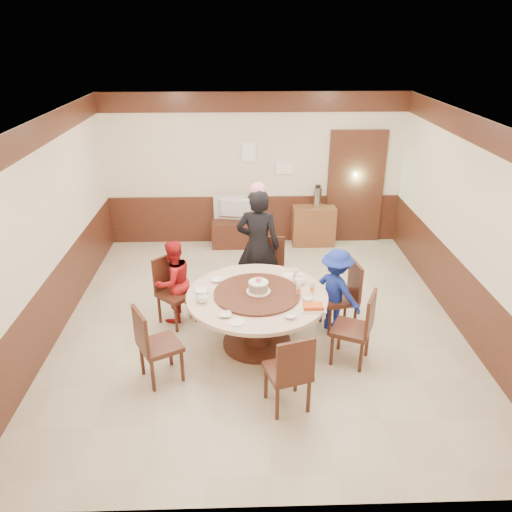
{
  "coord_description": "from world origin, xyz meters",
  "views": [
    {
      "loc": [
        -0.25,
        -6.04,
        3.82
      ],
      "look_at": [
        -0.06,
        -0.14,
        1.1
      ],
      "focal_mm": 35.0,
      "sensor_mm": 36.0,
      "label": 1
    }
  ],
  "objects_px": {
    "person_standing": "(258,246)",
    "birthday_cake": "(258,287)",
    "person_red": "(174,282)",
    "tv_stand": "(235,233)",
    "person_blue": "(336,291)",
    "side_cabinet": "(313,226)",
    "shrimp_platter": "(313,307)",
    "television": "(234,209)",
    "banquet_table": "(257,309)",
    "thermos": "(317,197)"
  },
  "relations": [
    {
      "from": "person_standing",
      "to": "birthday_cake",
      "type": "distance_m",
      "value": 1.19
    },
    {
      "from": "person_red",
      "to": "tv_stand",
      "type": "xyz_separation_m",
      "value": [
        0.82,
        2.63,
        -0.35
      ]
    },
    {
      "from": "person_blue",
      "to": "side_cabinet",
      "type": "relative_size",
      "value": 1.48
    },
    {
      "from": "shrimp_platter",
      "to": "television",
      "type": "bearing_deg",
      "value": 104.82
    },
    {
      "from": "person_red",
      "to": "television",
      "type": "bearing_deg",
      "value": -148.01
    },
    {
      "from": "tv_stand",
      "to": "television",
      "type": "bearing_deg",
      "value": 0.0
    },
    {
      "from": "television",
      "to": "person_blue",
      "type": "bearing_deg",
      "value": 125.97
    },
    {
      "from": "banquet_table",
      "to": "shrimp_platter",
      "type": "relative_size",
      "value": 5.95
    },
    {
      "from": "person_standing",
      "to": "person_blue",
      "type": "relative_size",
      "value": 1.49
    },
    {
      "from": "person_blue",
      "to": "birthday_cake",
      "type": "xyz_separation_m",
      "value": [
        -1.06,
        -0.33,
        0.26
      ]
    },
    {
      "from": "banquet_table",
      "to": "tv_stand",
      "type": "bearing_deg",
      "value": 95.45
    },
    {
      "from": "tv_stand",
      "to": "thermos",
      "type": "relative_size",
      "value": 2.24
    },
    {
      "from": "shrimp_platter",
      "to": "thermos",
      "type": "bearing_deg",
      "value": 81.17
    },
    {
      "from": "person_blue",
      "to": "shrimp_platter",
      "type": "bearing_deg",
      "value": 107.72
    },
    {
      "from": "person_blue",
      "to": "birthday_cake",
      "type": "height_order",
      "value": "person_blue"
    },
    {
      "from": "banquet_table",
      "to": "person_red",
      "type": "xyz_separation_m",
      "value": [
        -1.14,
        0.66,
        0.07
      ]
    },
    {
      "from": "banquet_table",
      "to": "birthday_cake",
      "type": "xyz_separation_m",
      "value": [
        0.02,
        0.02,
        0.32
      ]
    },
    {
      "from": "banquet_table",
      "to": "side_cabinet",
      "type": "xyz_separation_m",
      "value": [
        1.19,
        3.32,
        -0.16
      ]
    },
    {
      "from": "person_red",
      "to": "side_cabinet",
      "type": "relative_size",
      "value": 1.51
    },
    {
      "from": "person_standing",
      "to": "tv_stand",
      "type": "distance_m",
      "value": 2.2
    },
    {
      "from": "banquet_table",
      "to": "birthday_cake",
      "type": "relative_size",
      "value": 5.8
    },
    {
      "from": "person_standing",
      "to": "banquet_table",
      "type": "bearing_deg",
      "value": 97.68
    },
    {
      "from": "person_red",
      "to": "thermos",
      "type": "relative_size",
      "value": 3.17
    },
    {
      "from": "television",
      "to": "person_red",
      "type": "bearing_deg",
      "value": 83.32
    },
    {
      "from": "person_red",
      "to": "tv_stand",
      "type": "relative_size",
      "value": 1.42
    },
    {
      "from": "birthday_cake",
      "to": "television",
      "type": "height_order",
      "value": "birthday_cake"
    },
    {
      "from": "person_standing",
      "to": "side_cabinet",
      "type": "relative_size",
      "value": 2.21
    },
    {
      "from": "banquet_table",
      "to": "birthday_cake",
      "type": "height_order",
      "value": "birthday_cake"
    },
    {
      "from": "person_red",
      "to": "side_cabinet",
      "type": "bearing_deg",
      "value": -171.78
    },
    {
      "from": "banquet_table",
      "to": "shrimp_platter",
      "type": "height_order",
      "value": "shrimp_platter"
    },
    {
      "from": "thermos",
      "to": "banquet_table",
      "type": "bearing_deg",
      "value": -110.38
    },
    {
      "from": "banquet_table",
      "to": "person_red",
      "type": "distance_m",
      "value": 1.32
    },
    {
      "from": "banquet_table",
      "to": "thermos",
      "type": "relative_size",
      "value": 4.7
    },
    {
      "from": "person_standing",
      "to": "thermos",
      "type": "xyz_separation_m",
      "value": [
        1.18,
        2.11,
        0.06
      ]
    },
    {
      "from": "banquet_table",
      "to": "television",
      "type": "bearing_deg",
      "value": 95.45
    },
    {
      "from": "television",
      "to": "side_cabinet",
      "type": "distance_m",
      "value": 1.54
    },
    {
      "from": "person_standing",
      "to": "tv_stand",
      "type": "relative_size",
      "value": 2.08
    },
    {
      "from": "person_standing",
      "to": "thermos",
      "type": "relative_size",
      "value": 4.65
    },
    {
      "from": "tv_stand",
      "to": "side_cabinet",
      "type": "bearing_deg",
      "value": 1.15
    },
    {
      "from": "birthday_cake",
      "to": "television",
      "type": "bearing_deg",
      "value": 95.81
    },
    {
      "from": "birthday_cake",
      "to": "thermos",
      "type": "relative_size",
      "value": 0.81
    },
    {
      "from": "shrimp_platter",
      "to": "side_cabinet",
      "type": "height_order",
      "value": "shrimp_platter"
    },
    {
      "from": "person_blue",
      "to": "banquet_table",
      "type": "bearing_deg",
      "value": 65.31
    },
    {
      "from": "birthday_cake",
      "to": "banquet_table",
      "type": "bearing_deg",
      "value": -130.55
    },
    {
      "from": "person_red",
      "to": "shrimp_platter",
      "type": "relative_size",
      "value": 4.01
    },
    {
      "from": "person_blue",
      "to": "birthday_cake",
      "type": "distance_m",
      "value": 1.14
    },
    {
      "from": "person_red",
      "to": "shrimp_platter",
      "type": "distance_m",
      "value": 2.09
    },
    {
      "from": "tv_stand",
      "to": "birthday_cake",
      "type": "bearing_deg",
      "value": -84.19
    },
    {
      "from": "shrimp_platter",
      "to": "thermos",
      "type": "relative_size",
      "value": 0.79
    },
    {
      "from": "television",
      "to": "shrimp_platter",
      "type": "bearing_deg",
      "value": 115.5
    }
  ]
}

